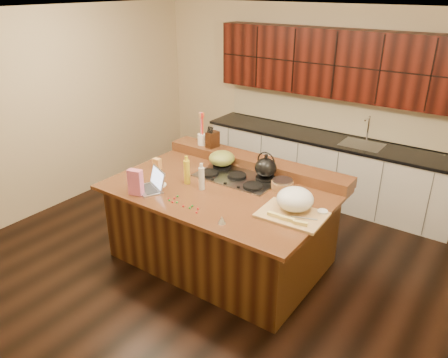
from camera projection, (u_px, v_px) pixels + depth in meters
The scene contains 32 objects.
room at pixel (221, 150), 4.57m from camera, with size 5.52×5.02×2.72m.
island at pixel (221, 224), 4.93m from camera, with size 2.40×1.60×0.92m.
back_ledge at pixel (255, 162), 5.24m from camera, with size 2.40×0.30×0.12m, color black.
cooktop at pixel (237, 177), 4.96m from camera, with size 0.92×0.52×0.05m.
back_counter at pixel (329, 134), 6.22m from camera, with size 3.70×0.66×2.40m.
kettle at pixel (266, 168), 4.84m from camera, with size 0.25×0.25×0.22m, color black.
green_bowl at pixel (222, 158), 5.17m from camera, with size 0.31×0.31×0.17m, color olive.
laptop at pixel (153, 184), 4.68m from camera, with size 0.40×0.36×0.22m.
oil_bottle at pixel (187, 172), 4.79m from camera, with size 0.07×0.07×0.27m, color yellow.
vinegar_bottle at pixel (202, 179), 4.65m from camera, with size 0.06×0.06×0.25m, color silver.
wooden_tray at pixel (294, 203), 4.17m from camera, with size 0.64×0.51×0.25m.
ramekin_a at pixel (323, 213), 4.18m from camera, with size 0.10×0.10×0.04m, color white.
ramekin_b at pixel (303, 204), 4.34m from camera, with size 0.10×0.10×0.04m, color white.
ramekin_c at pixel (296, 196), 4.49m from camera, with size 0.10×0.10×0.04m, color white.
strainer_bowl at pixel (282, 185), 4.69m from camera, with size 0.24×0.24×0.09m, color #996B3F.
kitchen_timer at pixel (222, 220), 4.03m from camera, with size 0.08×0.08×0.07m, color silver.
pink_bag at pixel (136, 182), 4.54m from camera, with size 0.15×0.08×0.28m, color #DA6686.
candy_plate at pixel (158, 185), 4.79m from camera, with size 0.18×0.18×0.01m, color white.
package_box at pixel (157, 164), 5.19m from camera, with size 0.09×0.07×0.13m, color #E9A352.
utensil_crock at pixel (202, 139), 5.61m from camera, with size 0.12×0.12×0.14m, color white.
knife_block at pixel (213, 140), 5.51m from camera, with size 0.10×0.16×0.20m, color black.
gumdrop_0 at pixel (169, 199), 4.47m from camera, with size 0.02×0.02×0.02m, color red.
gumdrop_1 at pixel (192, 206), 4.33m from camera, with size 0.02×0.02×0.02m, color #198C26.
gumdrop_2 at pixel (174, 198), 4.49m from camera, with size 0.02×0.02×0.02m, color red.
gumdrop_3 at pixel (190, 208), 4.29m from camera, with size 0.02×0.02×0.02m, color #198C26.
gumdrop_4 at pixel (173, 202), 4.41m from camera, with size 0.02×0.02×0.02m, color red.
gumdrop_5 at pixel (177, 202), 4.40m from camera, with size 0.02×0.02×0.02m, color #198C26.
gumdrop_6 at pixel (197, 212), 4.21m from camera, with size 0.02×0.02×0.02m, color red.
gumdrop_7 at pixel (177, 196), 4.53m from camera, with size 0.02×0.02×0.02m, color #198C26.
gumdrop_8 at pixel (198, 209), 4.28m from camera, with size 0.02×0.02×0.02m, color red.
gumdrop_9 at pixel (169, 200), 4.45m from camera, with size 0.02×0.02×0.02m, color #198C26.
gumdrop_10 at pixel (183, 206), 4.33m from camera, with size 0.02×0.02×0.02m, color red.
Camera 1 is at (2.50, -3.48, 2.96)m, focal length 35.00 mm.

